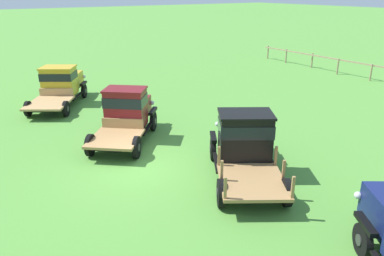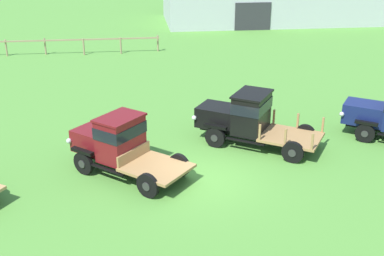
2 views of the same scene
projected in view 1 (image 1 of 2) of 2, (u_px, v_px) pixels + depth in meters
ground_plane at (140, 167)px, 13.48m from camera, size 240.00×240.00×0.00m
paddock_fence at (326, 60)px, 28.79m from camera, size 13.17×0.62×1.17m
vintage_truck_foreground_near at (61, 84)px, 20.70m from camera, size 5.57×4.50×2.06m
vintage_truck_second_in_line at (127, 112)px, 15.81m from camera, size 4.65×4.33×2.18m
vintage_truck_midrow_center at (244, 140)px, 12.80m from camera, size 5.29×4.29×2.21m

